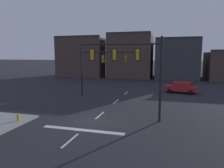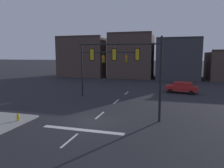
{
  "view_description": "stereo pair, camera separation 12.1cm",
  "coord_description": "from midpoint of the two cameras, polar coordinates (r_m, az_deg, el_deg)",
  "views": [
    {
      "loc": [
        6.11,
        -15.88,
        5.52
      ],
      "look_at": [
        0.94,
        2.8,
        2.85
      ],
      "focal_mm": 33.78,
      "sensor_mm": 36.0,
      "label": 1
    },
    {
      "loc": [
        6.23,
        -15.85,
        5.52
      ],
      "look_at": [
        0.94,
        2.8,
        2.85
      ],
      "focal_mm": 33.78,
      "sensor_mm": 36.0,
      "label": 2
    }
  ],
  "objects": [
    {
      "name": "building_row",
      "position": [
        52.43,
        15.41,
        6.36
      ],
      "size": [
        55.69,
        12.84,
        10.66
      ],
      "color": "#473833",
      "rests_on": "ground"
    },
    {
      "name": "signal_mast_far_side",
      "position": [
        27.33,
        -3.58,
        5.53
      ],
      "size": [
        7.84,
        0.4,
        6.7
      ],
      "color": "black",
      "rests_on": "ground"
    },
    {
      "name": "stop_bar_paint",
      "position": [
        16.15,
        -7.84,
        -12.2
      ],
      "size": [
        6.4,
        0.5,
        0.01
      ],
      "primitive_type": "cube",
      "color": "silver",
      "rests_on": "ground"
    },
    {
      "name": "fire_hydrant",
      "position": [
        19.21,
        -23.89,
        -8.51
      ],
      "size": [
        0.4,
        0.3,
        0.75
      ],
      "color": "gold",
      "rests_on": "ground"
    },
    {
      "name": "lane_centreline",
      "position": [
        19.69,
        -3.12,
        -8.43
      ],
      "size": [
        0.16,
        26.4,
        0.01
      ],
      "color": "silver",
      "rests_on": "ground"
    },
    {
      "name": "signal_mast_near_side",
      "position": [
        17.54,
        6.12,
        5.61
      ],
      "size": [
        6.92,
        0.91,
        7.05
      ],
      "color": "black",
      "rests_on": "ground"
    },
    {
      "name": "car_lot_nearside",
      "position": [
        32.33,
        18.51,
        -0.84
      ],
      "size": [
        4.68,
        2.66,
        1.61
      ],
      "color": "#A81E1E",
      "rests_on": "ground"
    },
    {
      "name": "ground_plane",
      "position": [
        17.89,
        -5.24,
        -10.15
      ],
      "size": [
        400.0,
        400.0,
        0.0
      ],
      "primitive_type": "plane",
      "color": "#232328"
    }
  ]
}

